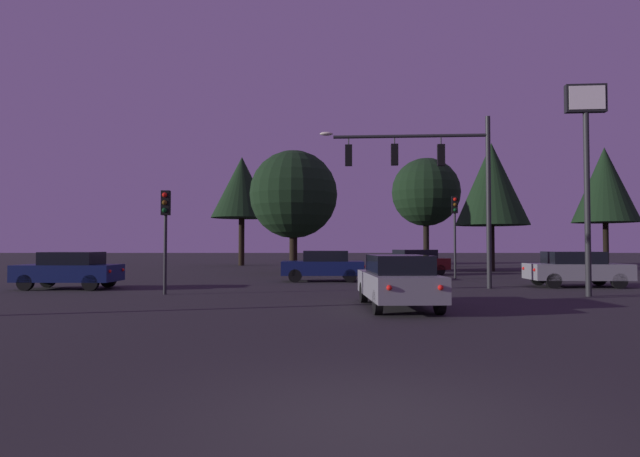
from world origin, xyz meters
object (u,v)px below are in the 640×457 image
(traffic_light_corner_left, at_px, (455,220))
(car_nearside_lane, at_px, (399,280))
(traffic_light_corner_right, at_px, (166,220))
(car_far_lane, at_px, (414,262))
(car_crossing_left, at_px, (70,270))
(store_sign_illuminated, at_px, (587,142))
(tree_center_horizon, at_px, (492,184))
(car_parked_lot, at_px, (324,265))
(tree_right_cluster, at_px, (294,195))
(tree_lot_edge, at_px, (426,192))
(tree_left_far, at_px, (242,188))
(car_crossing_right, at_px, (576,268))
(traffic_signal_mast_arm, at_px, (434,170))
(tree_behind_sign, at_px, (605,185))

(traffic_light_corner_left, bearing_deg, car_nearside_lane, -111.63)
(traffic_light_corner_right, distance_m, car_far_lane, 16.47)
(car_crossing_left, height_order, store_sign_illuminated, store_sign_illuminated)
(tree_center_horizon, bearing_deg, store_sign_illuminated, -97.76)
(car_nearside_lane, xyz_separation_m, car_parked_lot, (-2.09, 10.68, -0.00))
(traffic_light_corner_right, height_order, car_nearside_lane, traffic_light_corner_right)
(tree_right_cluster, height_order, tree_lot_edge, tree_lot_edge)
(tree_left_far, height_order, tree_center_horizon, tree_left_far)
(car_parked_lot, relative_size, store_sign_illuminated, 0.54)
(car_nearside_lane, bearing_deg, car_crossing_right, 40.00)
(tree_center_horizon, distance_m, tree_lot_edge, 7.70)
(tree_center_horizon, bearing_deg, traffic_signal_mast_arm, -117.37)
(tree_center_horizon, relative_size, tree_lot_edge, 0.98)
(traffic_light_corner_left, distance_m, tree_behind_sign, 12.17)
(car_far_lane, relative_size, tree_right_cluster, 0.57)
(traffic_light_corner_right, distance_m, tree_center_horizon, 24.00)
(car_parked_lot, bearing_deg, car_crossing_left, -157.27)
(traffic_signal_mast_arm, relative_size, tree_left_far, 0.76)
(car_parked_lot, bearing_deg, tree_right_cluster, 103.52)
(traffic_light_corner_left, bearing_deg, traffic_light_corner_right, -146.84)
(car_crossing_right, distance_m, tree_lot_edge, 20.71)
(traffic_signal_mast_arm, distance_m, car_crossing_right, 7.53)
(traffic_signal_mast_arm, distance_m, car_nearside_lane, 8.33)
(car_far_lane, distance_m, tree_center_horizon, 9.13)
(car_crossing_right, height_order, tree_behind_sign, tree_behind_sign)
(traffic_light_corner_left, bearing_deg, car_parked_lot, -166.65)
(traffic_signal_mast_arm, distance_m, tree_left_far, 26.15)
(tree_left_far, bearing_deg, car_far_lane, -48.79)
(tree_center_horizon, bearing_deg, car_far_lane, -145.11)
(car_nearside_lane, xyz_separation_m, tree_behind_sign, (15.69, 17.39, 4.78))
(car_nearside_lane, distance_m, tree_behind_sign, 23.90)
(traffic_signal_mast_arm, relative_size, car_far_lane, 1.59)
(traffic_light_corner_left, height_order, tree_left_far, tree_left_far)
(car_crossing_left, xyz_separation_m, tree_right_cluster, (8.55, 12.24, 4.29))
(traffic_light_corner_right, bearing_deg, tree_behind_sign, 29.62)
(traffic_light_corner_left, xyz_separation_m, car_crossing_left, (-17.42, -6.03, -2.31))
(traffic_light_corner_right, height_order, car_parked_lot, traffic_light_corner_right)
(traffic_light_corner_left, height_order, car_crossing_right, traffic_light_corner_left)
(traffic_light_corner_right, bearing_deg, car_nearside_lane, -26.68)
(tree_lot_edge, bearing_deg, traffic_signal_mast_arm, -100.79)
(car_far_lane, bearing_deg, tree_right_cluster, 159.84)
(traffic_light_corner_left, bearing_deg, tree_behind_sign, 25.09)
(car_crossing_right, relative_size, car_parked_lot, 1.02)
(car_parked_lot, xyz_separation_m, tree_left_far, (-7.03, 19.40, 6.02))
(traffic_signal_mast_arm, height_order, car_crossing_right, traffic_signal_mast_arm)
(traffic_light_corner_left, height_order, tree_behind_sign, tree_behind_sign)
(tree_lot_edge, bearing_deg, tree_center_horizon, -66.72)
(traffic_light_corner_right, distance_m, car_crossing_right, 17.15)
(traffic_signal_mast_arm, bearing_deg, traffic_light_corner_right, -165.14)
(traffic_signal_mast_arm, height_order, store_sign_illuminated, store_sign_illuminated)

